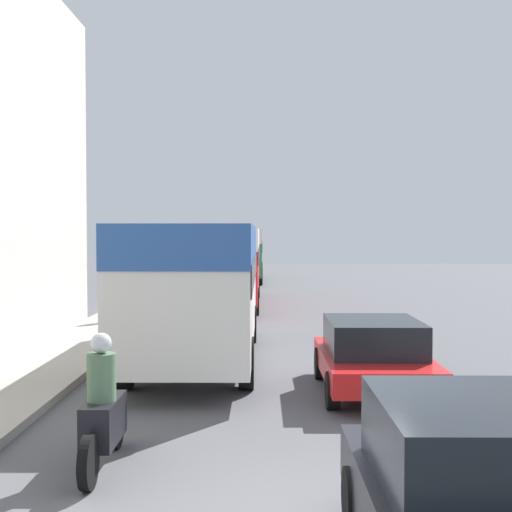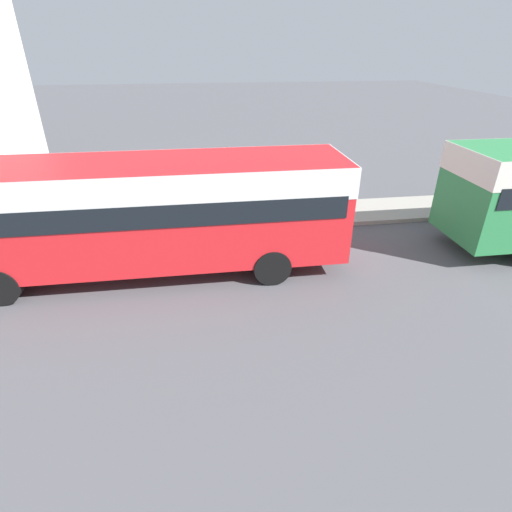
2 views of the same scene
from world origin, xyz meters
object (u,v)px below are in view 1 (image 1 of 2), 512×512
car_crossing (473,494)px  car_far_curb (373,354)px  bus_third_in_line (241,248)px  motorcycle_behind_lead (103,414)px  pedestrian_near_curb (129,290)px  bus_following (227,256)px  bus_lead (199,274)px

car_crossing → car_far_curb: car_crossing is taller
bus_third_in_line → motorcycle_behind_lead: 34.46m
car_far_curb → pedestrian_near_curb: 11.72m
bus_following → bus_third_in_line: size_ratio=1.02×
bus_third_in_line → car_far_curb: bearing=-83.7°
bus_lead → bus_third_in_line: (0.19, 26.99, 0.02)m
car_crossing → bus_lead: bearing=107.0°
bus_lead → car_crossing: 11.02m
car_crossing → car_far_curb: bearing=87.6°
pedestrian_near_curb → car_crossing: bearing=-70.5°
bus_lead → bus_following: size_ratio=0.85×
car_far_curb → pedestrian_near_curb: (-6.38, 9.83, 0.39)m
pedestrian_near_curb → bus_following: bearing=63.7°
bus_lead → bus_following: 12.55m
pedestrian_near_curb → bus_third_in_line: bearing=81.5°
bus_third_in_line → bus_lead: bearing=-90.4°
car_crossing → pedestrian_near_curb: (-6.07, 17.13, 0.30)m
bus_lead → pedestrian_near_curb: 7.30m
bus_following → pedestrian_near_curb: bearing=-116.3°
car_far_curb → car_crossing: bearing=-92.4°
motorcycle_behind_lead → car_crossing: 4.83m
motorcycle_behind_lead → car_crossing: size_ratio=0.59×
bus_lead → car_crossing: size_ratio=2.46×
bus_following → pedestrian_near_curb: size_ratio=5.91×
bus_third_in_line → car_crossing: bus_third_in_line is taller
bus_lead → bus_third_in_line: bus_third_in_line is taller
bus_following → bus_third_in_line: (0.15, 14.44, 0.02)m
motorcycle_behind_lead → car_far_curb: 5.89m
bus_third_in_line → pedestrian_near_curb: bus_third_in_line is taller
car_crossing → pedestrian_near_curb: bearing=109.5°
bus_lead → bus_third_in_line: 26.99m
bus_lead → car_crossing: (3.20, -10.47, -1.21)m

